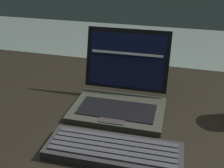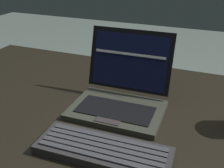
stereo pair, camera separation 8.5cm
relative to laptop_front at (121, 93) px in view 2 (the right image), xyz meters
The scene contains 3 objects.
desk 0.12m from the laptop_front, ahead, with size 1.68×0.80×0.73m.
laptop_front is the anchor object (origin of this frame).
external_keyboard 0.25m from the laptop_front, 80.43° to the right, with size 0.34×0.13×0.03m.
Camera 2 is at (0.21, -0.72, 1.19)m, focal length 43.73 mm.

